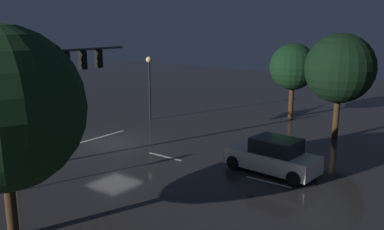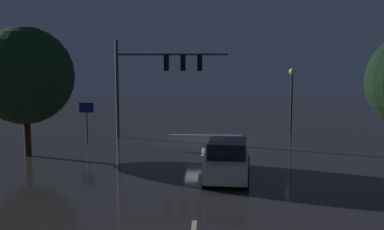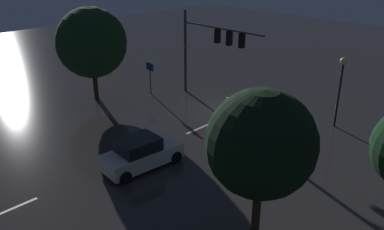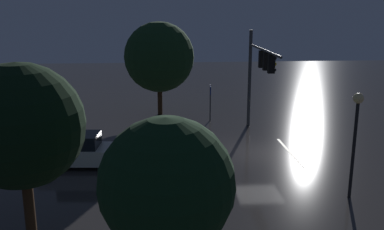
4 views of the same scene
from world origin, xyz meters
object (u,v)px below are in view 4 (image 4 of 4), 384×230
(tree_left_near, at_px, (21,126))
(car_approaching, at_px, (82,151))
(tree_left_far, at_px, (167,185))
(traffic_signal_assembly, at_px, (260,67))
(tree_right_far, at_px, (159,57))
(street_lamp_left_kerb, at_px, (356,125))
(route_sign, at_px, (210,95))

(tree_left_near, bearing_deg, car_approaching, -3.12)
(tree_left_far, bearing_deg, traffic_signal_assembly, -20.47)
(tree_left_far, bearing_deg, car_approaching, 19.73)
(tree_left_near, xyz_separation_m, tree_right_far, (18.35, -4.51, 0.05))
(street_lamp_left_kerb, height_order, tree_left_near, tree_left_near)
(traffic_signal_assembly, height_order, route_sign, traffic_signal_assembly)
(tree_right_far, bearing_deg, traffic_signal_assembly, -136.18)
(traffic_signal_assembly, xyz_separation_m, tree_left_far, (-15.98, 5.96, -0.65))
(car_approaching, height_order, tree_right_far, tree_right_far)
(car_approaching, xyz_separation_m, route_sign, (8.41, -7.64, 1.09))
(street_lamp_left_kerb, xyz_separation_m, tree_left_far, (-6.85, 7.96, 0.52))
(traffic_signal_assembly, xyz_separation_m, tree_left_near, (-12.04, 10.56, -0.15))
(tree_left_far, distance_m, tree_right_far, 22.29)
(route_sign, distance_m, tree_left_near, 18.19)
(traffic_signal_assembly, bearing_deg, car_approaching, 113.14)
(car_approaching, bearing_deg, tree_right_far, -21.02)
(traffic_signal_assembly, height_order, street_lamp_left_kerb, traffic_signal_assembly)
(tree_left_near, xyz_separation_m, tree_left_far, (-3.93, -4.60, -0.50))
(traffic_signal_assembly, distance_m, car_approaching, 11.61)
(tree_right_far, bearing_deg, route_sign, -122.05)
(traffic_signal_assembly, xyz_separation_m, route_sign, (4.08, 2.50, -2.54))
(route_sign, distance_m, tree_right_far, 4.85)
(tree_left_near, distance_m, tree_right_far, 18.90)
(route_sign, xyz_separation_m, tree_right_far, (2.23, 3.56, 2.44))
(route_sign, relative_size, tree_left_far, 0.47)
(tree_left_near, height_order, tree_right_far, tree_right_far)
(route_sign, bearing_deg, car_approaching, 137.75)
(car_approaching, xyz_separation_m, tree_left_far, (-11.64, -4.18, 2.98))
(route_sign, xyz_separation_m, tree_left_far, (-20.06, 3.47, 1.89))
(car_approaching, distance_m, tree_left_near, 8.47)
(tree_left_far, height_order, tree_right_far, tree_right_far)
(traffic_signal_assembly, distance_m, tree_left_near, 16.02)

